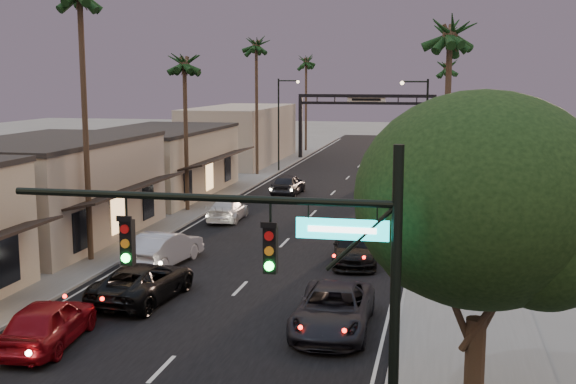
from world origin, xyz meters
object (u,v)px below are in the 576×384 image
at_px(streetlight_right, 423,128).
at_px(oncoming_red, 48,322).
at_px(traffic_signal, 303,273).
at_px(curbside_near, 333,309).
at_px(palm_ra, 450,25).
at_px(curbside_black, 355,248).
at_px(palm_rb, 449,31).
at_px(corner_tree, 485,209).
at_px(palm_rc, 447,64).
at_px(oncoming_pickup, 143,282).
at_px(oncoming_silver, 164,248).
at_px(palm_ld, 256,41).
at_px(streetlight_left, 281,117).
at_px(arch, 366,110).
at_px(palm_lc, 184,57).
at_px(palm_far, 306,58).

xyz_separation_m(streetlight_right, oncoming_red, (-11.47, -33.89, -4.50)).
relative_size(traffic_signal, curbside_near, 1.48).
xyz_separation_m(palm_ra, curbside_near, (-3.85, -9.37, -10.64)).
relative_size(streetlight_right, curbside_black, 1.71).
xyz_separation_m(streetlight_right, palm_rb, (1.68, -1.00, 7.09)).
distance_m(traffic_signal, corner_tree, 5.20).
distance_m(palm_ra, palm_rc, 40.01).
bearing_deg(curbside_near, oncoming_red, -160.45).
xyz_separation_m(palm_rb, oncoming_pickup, (-12.04, -27.39, -11.63)).
height_order(corner_tree, oncoming_red, corner_tree).
bearing_deg(oncoming_silver, palm_ld, -75.33).
bearing_deg(streetlight_left, palm_rc, 21.14).
bearing_deg(palm_rb, oncoming_pickup, -113.74).
bearing_deg(arch, palm_ld, -119.83).
bearing_deg(palm_rb, streetlight_right, 149.24).
bearing_deg(oncoming_silver, palm_rc, -99.69).
distance_m(streetlight_left, palm_ra, 37.87).
bearing_deg(corner_tree, curbside_near, 123.32).
bearing_deg(streetlight_right, palm_rc, 84.95).
relative_size(traffic_signal, palm_rc, 0.70).
bearing_deg(palm_rc, streetlight_right, -95.05).
relative_size(traffic_signal, oncoming_pickup, 1.51).
bearing_deg(arch, traffic_signal, -85.07).
bearing_deg(streetlight_right, oncoming_red, -108.71).
height_order(arch, palm_rc, palm_rc).
height_order(corner_tree, palm_ld, palm_ld).
height_order(streetlight_left, oncoming_pickup, streetlight_left).
relative_size(palm_ld, oncoming_red, 2.90).
relative_size(streetlight_left, curbside_black, 1.71).
distance_m(streetlight_left, palm_rb, 22.07).
height_order(streetlight_left, palm_lc, palm_lc).
bearing_deg(corner_tree, oncoming_red, 165.36).
distance_m(palm_lc, palm_rb, 19.07).
bearing_deg(palm_rb, palm_ra, -90.00).
distance_m(palm_ra, curbside_near, 14.69).
distance_m(palm_lc, palm_far, 42.01).
distance_m(traffic_signal, arch, 66.24).
height_order(palm_lc, palm_far, palm_far).
bearing_deg(palm_lc, oncoming_silver, -74.43).
height_order(corner_tree, curbside_black, corner_tree).
distance_m(palm_lc, curbside_black, 19.82).
bearing_deg(palm_rb, palm_lc, -155.06).
distance_m(streetlight_right, palm_ld, 19.78).
distance_m(traffic_signal, streetlight_left, 55.45).
xyz_separation_m(arch, curbside_near, (4.75, -55.37, -4.73)).
bearing_deg(curbside_near, streetlight_right, 84.76).
bearing_deg(palm_ld, oncoming_red, -84.73).
bearing_deg(corner_tree, palm_rb, 91.37).
xyz_separation_m(oncoming_pickup, oncoming_silver, (-1.29, 5.50, 0.06)).
relative_size(corner_tree, curbside_near, 1.53).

